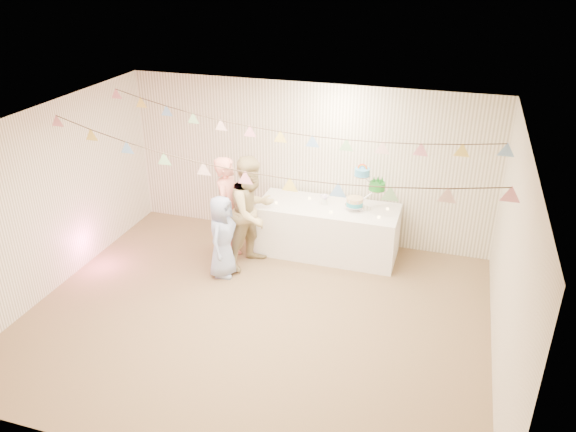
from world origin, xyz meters
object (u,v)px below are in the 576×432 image
(person_adult_a, at_px, (229,209))
(person_adult_b, at_px, (252,212))
(table, at_px, (327,230))
(cake_stand, at_px, (365,193))
(person_child, at_px, (222,237))

(person_adult_a, height_order, person_adult_b, person_adult_b)
(table, xyz_separation_m, cake_stand, (0.55, 0.05, 0.68))
(person_adult_a, relative_size, person_adult_b, 0.96)
(table, height_order, person_child, person_child)
(cake_stand, height_order, person_child, cake_stand)
(person_adult_a, xyz_separation_m, person_adult_b, (0.41, -0.07, 0.04))
(person_adult_b, bearing_deg, person_child, 167.93)
(table, height_order, cake_stand, cake_stand)
(table, xyz_separation_m, person_child, (-1.32, -1.09, 0.22))
(person_adult_a, height_order, person_child, person_adult_a)
(table, relative_size, cake_stand, 3.17)
(table, height_order, person_adult_a, person_adult_a)
(table, bearing_deg, cake_stand, 5.19)
(cake_stand, distance_m, person_child, 2.24)
(cake_stand, relative_size, person_adult_a, 0.41)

